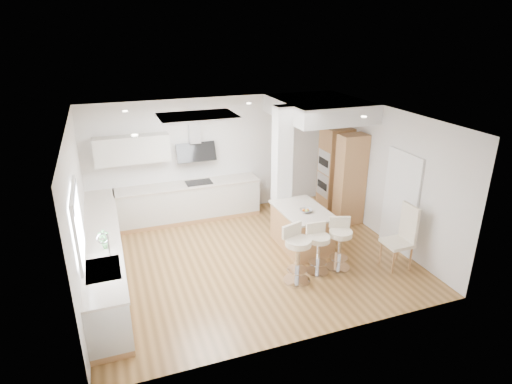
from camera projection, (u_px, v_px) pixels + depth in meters
name	position (u px, v px, depth m)	size (l,w,h in m)	color
ground	(250.00, 258.00, 8.50)	(6.00, 6.00, 0.00)	olive
ceiling	(250.00, 258.00, 8.50)	(6.00, 5.00, 0.02)	silver
wall_back	(216.00, 156.00, 10.17)	(6.00, 0.04, 2.80)	silver
wall_left	(78.00, 216.00, 7.03)	(0.04, 5.00, 2.80)	silver
wall_right	(385.00, 175.00, 8.94)	(0.04, 5.00, 2.80)	silver
skylight	(198.00, 117.00, 7.75)	(4.10, 2.10, 0.06)	white
window_left	(77.00, 221.00, 6.15)	(0.06, 1.28, 1.07)	white
doorway_right	(400.00, 203.00, 8.55)	(0.05, 1.00, 2.10)	#403932
counter_left	(104.00, 256.00, 7.68)	(0.63, 4.50, 1.35)	#B6814E
counter_back	(181.00, 193.00, 9.90)	(3.62, 0.63, 2.50)	#B6814E
pillar	(282.00, 171.00, 9.15)	(0.35, 0.35, 2.80)	white
soffit	(319.00, 108.00, 9.43)	(1.78, 2.20, 0.40)	silver
oven_column	(340.00, 174.00, 10.04)	(0.63, 1.21, 2.10)	#B6814E
peninsula	(302.00, 228.00, 8.81)	(0.96, 1.41, 0.91)	#B6814E
bar_stool_a	(297.00, 251.00, 7.53)	(0.61, 0.61, 1.08)	silver
bar_stool_b	(318.00, 246.00, 7.84)	(0.45, 0.45, 0.96)	silver
bar_stool_c	(340.00, 241.00, 7.97)	(0.58, 0.58, 1.00)	silver
dining_chair	(403.00, 234.00, 7.99)	(0.49, 0.49, 1.25)	beige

